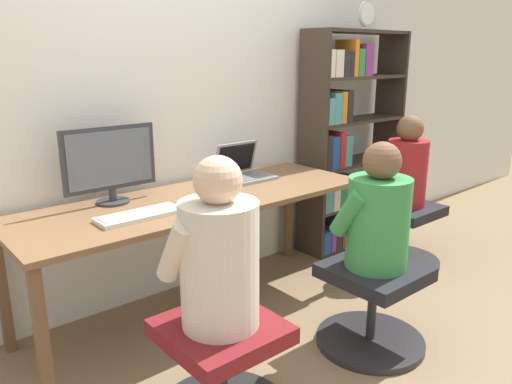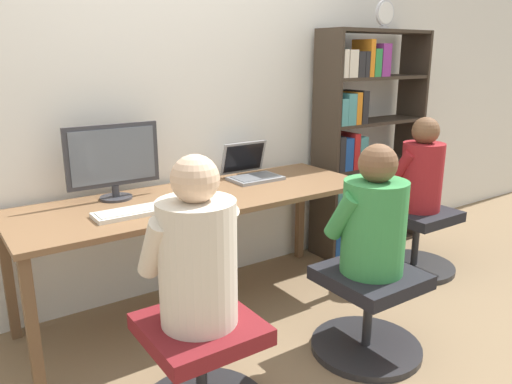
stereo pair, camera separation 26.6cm
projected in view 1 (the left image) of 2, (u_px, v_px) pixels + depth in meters
The scene contains 15 objects.
ground_plane at pixel (238, 336), 2.74m from camera, with size 14.00×14.00×0.00m, color #846B4C.
wall_back at pixel (157, 88), 2.96m from camera, with size 10.00×0.05×2.60m.
desk at pixel (199, 208), 2.83m from camera, with size 2.07×0.70×0.72m.
desktop_monitor at pixel (110, 163), 2.64m from camera, with size 0.52×0.18×0.42m.
laptop at pixel (244, 171), 3.21m from camera, with size 0.32×0.28×0.23m.
keyboard at pixel (140, 215), 2.46m from camera, with size 0.42×0.16×0.03m.
computer_mouse_by_keyboard at pixel (189, 203), 2.62m from camera, with size 0.07×0.10×0.04m.
office_chair_left at pixel (222, 370), 2.07m from camera, with size 0.57×0.57×0.45m.
office_chair_right at pixel (372, 304), 2.61m from camera, with size 0.57×0.57×0.45m.
person_at_monitor at pixel (218, 254), 1.93m from camera, with size 0.38×0.34×0.69m.
person_at_laptop at pixel (378, 215), 2.48m from camera, with size 0.38×0.33×0.64m.
bookshelf at pixel (343, 149), 3.83m from camera, with size 0.94×0.28×1.67m.
desk_clock at pixel (367, 15), 3.60m from camera, with size 0.17×0.03×0.19m.
office_chair_side at pixel (402, 233), 3.64m from camera, with size 0.57×0.57×0.45m.
person_near_shelf at pixel (407, 166), 3.51m from camera, with size 0.35×0.31×0.64m.
Camera 1 is at (-1.49, -1.92, 1.50)m, focal length 35.00 mm.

